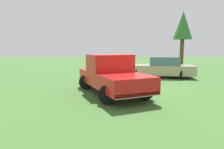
% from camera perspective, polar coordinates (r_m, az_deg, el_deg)
% --- Properties ---
extents(ground_plane, '(80.00, 80.00, 0.00)m').
position_cam_1_polar(ground_plane, '(9.65, 4.05, -4.75)').
color(ground_plane, '#3D662D').
extents(pickup_truck, '(3.43, 5.02, 1.80)m').
position_cam_1_polar(pickup_truck, '(8.89, -0.30, 0.24)').
color(pickup_truck, black).
rests_on(pickup_truck, ground_plane).
extents(sedan_near, '(4.84, 2.58, 1.49)m').
position_cam_1_polar(sedan_near, '(14.44, 14.30, 1.93)').
color(sedan_near, black).
rests_on(sedan_near, ground_plane).
extents(tree_back_right, '(2.07, 2.07, 6.06)m').
position_cam_1_polar(tree_back_right, '(23.06, 20.16, 13.12)').
color(tree_back_right, brown).
rests_on(tree_back_right, ground_plane).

